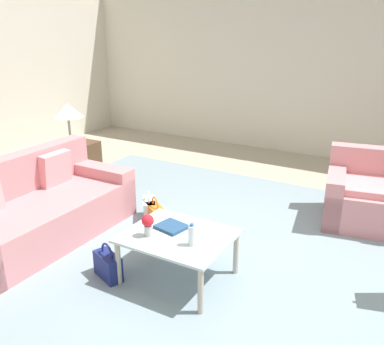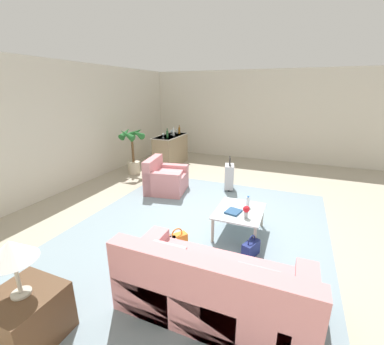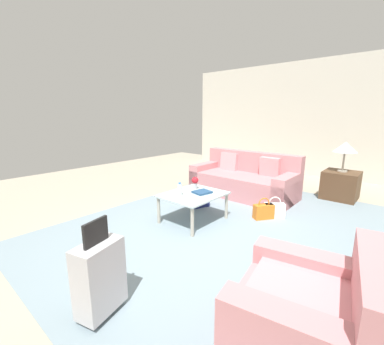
% 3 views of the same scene
% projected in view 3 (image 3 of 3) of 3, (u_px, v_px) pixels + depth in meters
% --- Properties ---
extents(ground_plane, '(12.00, 12.00, 0.00)m').
position_uv_depth(ground_plane, '(202.00, 239.00, 3.49)').
color(ground_plane, '#A89E89').
extents(wall_left, '(0.12, 8.00, 3.10)m').
position_uv_depth(wall_left, '(320.00, 119.00, 6.89)').
color(wall_left, beige).
rests_on(wall_left, ground).
extents(area_rug, '(5.20, 4.40, 0.01)m').
position_uv_depth(area_rug, '(238.00, 229.00, 3.80)').
color(area_rug, gray).
rests_on(area_rug, ground).
extents(couch, '(0.97, 2.13, 0.89)m').
position_uv_depth(couch, '(245.00, 181.00, 5.43)').
color(couch, '#C67F84').
rests_on(couch, ground).
extents(armchair, '(1.08, 1.05, 0.84)m').
position_uv_depth(armchair, '(315.00, 324.00, 1.70)').
color(armchair, '#C67F84').
rests_on(armchair, ground).
extents(coffee_table, '(0.94, 0.79, 0.45)m').
position_uv_depth(coffee_table, '(193.00, 197.00, 4.01)').
color(coffee_table, silver).
rests_on(coffee_table, ground).
extents(water_bottle, '(0.06, 0.06, 0.20)m').
position_uv_depth(water_bottle, '(180.00, 189.00, 3.90)').
color(water_bottle, silver).
rests_on(water_bottle, coffee_table).
extents(coffee_table_book, '(0.30, 0.27, 0.03)m').
position_uv_depth(coffee_table_book, '(202.00, 192.00, 4.04)').
color(coffee_table_book, navy).
rests_on(coffee_table_book, coffee_table).
extents(flower_vase, '(0.11, 0.11, 0.21)m').
position_uv_depth(flower_vase, '(195.00, 182.00, 4.23)').
color(flower_vase, '#B2B7BC').
rests_on(flower_vase, coffee_table).
extents(side_table, '(0.63, 0.63, 0.56)m').
position_uv_depth(side_table, '(340.00, 185.00, 5.15)').
color(side_table, '#513823').
rests_on(side_table, ground).
extents(table_lamp, '(0.44, 0.44, 0.59)m').
position_uv_depth(table_lamp, '(345.00, 148.00, 4.99)').
color(table_lamp, '#ADA899').
rests_on(table_lamp, side_table).
extents(suitcase_silver, '(0.44, 0.32, 0.85)m').
position_uv_depth(suitcase_silver, '(100.00, 276.00, 2.10)').
color(suitcase_silver, '#B7B7BC').
rests_on(suitcase_silver, ground).
extents(handbag_orange, '(0.34, 0.30, 0.36)m').
position_uv_depth(handbag_orange, '(264.00, 211.00, 4.16)').
color(handbag_orange, orange).
rests_on(handbag_orange, ground).
extents(handbag_navy, '(0.35, 0.25, 0.36)m').
position_uv_depth(handbag_navy, '(200.00, 200.00, 4.70)').
color(handbag_navy, navy).
rests_on(handbag_navy, ground).
extents(handbag_white, '(0.30, 0.34, 0.36)m').
position_uv_depth(handbag_white, '(274.00, 210.00, 4.21)').
color(handbag_white, white).
rests_on(handbag_white, ground).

